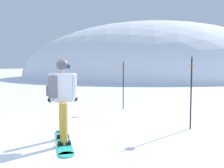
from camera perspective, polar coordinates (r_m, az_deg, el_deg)
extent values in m
plane|color=white|center=(5.50, -15.24, -12.43)|extent=(300.00, 300.00, 0.00)
ellipsoid|color=white|center=(37.25, 8.06, 1.69)|extent=(37.79, 34.01, 15.91)
cube|color=#23B7A3|center=(5.19, -11.45, -13.26)|extent=(1.21, 1.38, 0.02)
cylinder|color=#23B7A3|center=(5.94, -11.93, -11.03)|extent=(0.28, 0.28, 0.02)
cylinder|color=#23B7A3|center=(4.45, -10.80, -16.23)|extent=(0.28, 0.28, 0.02)
cube|color=black|center=(5.40, -11.62, -12.08)|extent=(0.28, 0.27, 0.06)
cube|color=black|center=(4.95, -11.28, -13.61)|extent=(0.28, 0.27, 0.06)
cylinder|color=#BC8E33|center=(5.31, -11.68, -8.14)|extent=(0.15, 0.15, 0.82)
cylinder|color=#BC8E33|center=(4.84, -11.35, -9.33)|extent=(0.15, 0.15, 0.82)
cube|color=silver|center=(4.97, -11.64, -0.81)|extent=(0.42, 0.40, 0.58)
cylinder|color=silver|center=(4.96, -14.29, -0.86)|extent=(0.19, 0.20, 0.57)
cylinder|color=silver|center=(4.99, -9.00, -0.76)|extent=(0.19, 0.20, 0.57)
sphere|color=black|center=(5.03, -14.47, -3.67)|extent=(0.11, 0.11, 0.11)
sphere|color=black|center=(5.06, -8.79, -3.54)|extent=(0.11, 0.11, 0.11)
cube|color=slate|center=(4.96, -13.95, -0.62)|extent=(0.32, 0.33, 0.44)
cube|color=slate|center=(4.97, -15.09, -1.57)|extent=(0.17, 0.19, 0.20)
sphere|color=tan|center=(4.95, -11.71, 4.09)|extent=(0.21, 0.21, 0.21)
sphere|color=#4C4C56|center=(4.95, -11.72, 4.44)|extent=(0.25, 0.25, 0.25)
cube|color=navy|center=(4.96, -10.21, 4.11)|extent=(0.13, 0.15, 0.08)
cylinder|color=black|center=(8.73, 2.69, -0.52)|extent=(0.04, 0.04, 1.70)
cylinder|color=orange|center=(8.71, 2.70, 3.87)|extent=(0.20, 0.20, 0.02)
cone|color=black|center=(8.71, 2.71, 5.31)|extent=(0.04, 0.04, 0.08)
cylinder|color=black|center=(6.26, 18.29, -2.27)|extent=(0.04, 0.04, 1.76)
cylinder|color=orange|center=(6.23, 18.43, 4.14)|extent=(0.20, 0.20, 0.02)
cone|color=black|center=(6.23, 18.48, 6.16)|extent=(0.04, 0.04, 0.08)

